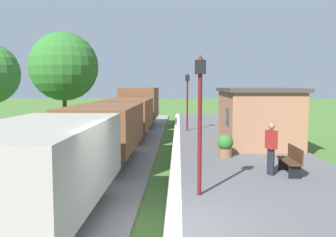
{
  "coord_description": "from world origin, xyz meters",
  "views": [
    {
      "loc": [
        0.5,
        -7.17,
        3.16
      ],
      "look_at": [
        0.03,
        9.01,
        1.69
      ],
      "focal_mm": 39.06,
      "sensor_mm": 36.0,
      "label": 1
    }
  ],
  "objects_px": {
    "potted_planter": "(225,145)",
    "tree_field_left": "(64,67)",
    "bench_near_hut": "(291,160)",
    "station_hut": "(257,116)",
    "lamp_post_far": "(187,91)",
    "freight_train": "(120,119)",
    "person_waiting": "(271,146)",
    "lamp_post_near": "(200,99)"
  },
  "relations": [
    {
      "from": "potted_planter",
      "to": "tree_field_left",
      "type": "relative_size",
      "value": 0.14
    },
    {
      "from": "bench_near_hut",
      "to": "tree_field_left",
      "type": "distance_m",
      "value": 17.17
    },
    {
      "from": "station_hut",
      "to": "tree_field_left",
      "type": "bearing_deg",
      "value": 152.65
    },
    {
      "from": "bench_near_hut",
      "to": "tree_field_left",
      "type": "xyz_separation_m",
      "value": [
        -11.36,
        12.34,
        3.68
      ]
    },
    {
      "from": "lamp_post_far",
      "to": "station_hut",
      "type": "bearing_deg",
      "value": -56.89
    },
    {
      "from": "freight_train",
      "to": "person_waiting",
      "type": "bearing_deg",
      "value": -46.32
    },
    {
      "from": "lamp_post_near",
      "to": "lamp_post_far",
      "type": "distance_m",
      "value": 13.88
    },
    {
      "from": "potted_planter",
      "to": "tree_field_left",
      "type": "bearing_deg",
      "value": 135.22
    },
    {
      "from": "freight_train",
      "to": "lamp_post_far",
      "type": "height_order",
      "value": "lamp_post_far"
    },
    {
      "from": "freight_train",
      "to": "station_hut",
      "type": "distance_m",
      "value": 6.81
    },
    {
      "from": "freight_train",
      "to": "potted_planter",
      "type": "bearing_deg",
      "value": -33.8
    },
    {
      "from": "freight_train",
      "to": "potted_planter",
      "type": "distance_m",
      "value": 5.84
    },
    {
      "from": "station_hut",
      "to": "bench_near_hut",
      "type": "xyz_separation_m",
      "value": [
        -0.19,
        -6.37,
        -0.93
      ]
    },
    {
      "from": "freight_train",
      "to": "bench_near_hut",
      "type": "relative_size",
      "value": 17.33
    },
    {
      "from": "person_waiting",
      "to": "potted_planter",
      "type": "height_order",
      "value": "person_waiting"
    },
    {
      "from": "potted_planter",
      "to": "lamp_post_near",
      "type": "bearing_deg",
      "value": -104.45
    },
    {
      "from": "bench_near_hut",
      "to": "lamp_post_far",
      "type": "distance_m",
      "value": 12.1
    },
    {
      "from": "freight_train",
      "to": "lamp_post_near",
      "type": "bearing_deg",
      "value": -67.78
    },
    {
      "from": "person_waiting",
      "to": "potted_planter",
      "type": "bearing_deg",
      "value": -87.62
    },
    {
      "from": "potted_planter",
      "to": "person_waiting",
      "type": "bearing_deg",
      "value": -69.69
    },
    {
      "from": "station_hut",
      "to": "person_waiting",
      "type": "height_order",
      "value": "station_hut"
    },
    {
      "from": "station_hut",
      "to": "potted_planter",
      "type": "bearing_deg",
      "value": -119.55
    },
    {
      "from": "freight_train",
      "to": "tree_field_left",
      "type": "xyz_separation_m",
      "value": [
        -4.75,
        6.26,
        2.92
      ]
    },
    {
      "from": "person_waiting",
      "to": "tree_field_left",
      "type": "distance_m",
      "value": 16.7
    },
    {
      "from": "person_waiting",
      "to": "lamp_post_far",
      "type": "xyz_separation_m",
      "value": [
        -2.45,
        11.6,
        1.62
      ]
    },
    {
      "from": "station_hut",
      "to": "tree_field_left",
      "type": "relative_size",
      "value": 0.87
    },
    {
      "from": "bench_near_hut",
      "to": "potted_planter",
      "type": "distance_m",
      "value": 3.38
    },
    {
      "from": "bench_near_hut",
      "to": "potted_planter",
      "type": "xyz_separation_m",
      "value": [
        -1.8,
        2.86,
        0.0
      ]
    },
    {
      "from": "bench_near_hut",
      "to": "station_hut",
      "type": "bearing_deg",
      "value": 88.3
    },
    {
      "from": "freight_train",
      "to": "lamp_post_far",
      "type": "bearing_deg",
      "value": 57.46
    },
    {
      "from": "freight_train",
      "to": "tree_field_left",
      "type": "distance_m",
      "value": 8.38
    },
    {
      "from": "person_waiting",
      "to": "lamp_post_near",
      "type": "xyz_separation_m",
      "value": [
        -2.45,
        -2.28,
        1.62
      ]
    },
    {
      "from": "lamp_post_far",
      "to": "lamp_post_near",
      "type": "bearing_deg",
      "value": -90.0
    },
    {
      "from": "station_hut",
      "to": "lamp_post_far",
      "type": "xyz_separation_m",
      "value": [
        -3.34,
        5.12,
        1.15
      ]
    },
    {
      "from": "person_waiting",
      "to": "freight_train",
      "type": "bearing_deg",
      "value": -64.25
    },
    {
      "from": "person_waiting",
      "to": "lamp_post_far",
      "type": "height_order",
      "value": "lamp_post_far"
    },
    {
      "from": "freight_train",
      "to": "person_waiting",
      "type": "distance_m",
      "value": 8.56
    },
    {
      "from": "station_hut",
      "to": "freight_train",
      "type": "bearing_deg",
      "value": -177.54
    },
    {
      "from": "station_hut",
      "to": "bench_near_hut",
      "type": "bearing_deg",
      "value": -91.7
    },
    {
      "from": "potted_planter",
      "to": "lamp_post_far",
      "type": "height_order",
      "value": "lamp_post_far"
    },
    {
      "from": "lamp_post_far",
      "to": "tree_field_left",
      "type": "xyz_separation_m",
      "value": [
        -8.2,
        0.85,
        1.6
      ]
    },
    {
      "from": "lamp_post_near",
      "to": "lamp_post_far",
      "type": "bearing_deg",
      "value": 90.0
    }
  ]
}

